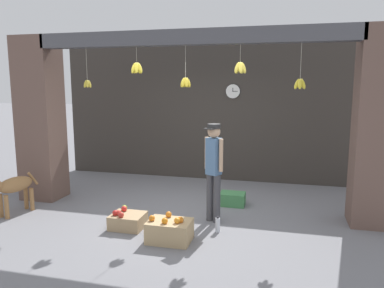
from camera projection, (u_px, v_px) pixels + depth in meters
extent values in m
plane|color=slate|center=(187.00, 215.00, 6.20)|extent=(60.00, 60.00, 0.00)
cube|color=#38332D|center=(215.00, 113.00, 8.35)|extent=(7.08, 0.12, 2.99)
cube|color=brown|center=(41.00, 119.00, 6.94)|extent=(0.70, 0.60, 2.99)
cube|color=brown|center=(379.00, 128.00, 5.56)|extent=(0.70, 0.60, 2.99)
cube|color=#4C4C51|center=(188.00, 37.00, 5.86)|extent=(5.18, 0.24, 0.24)
cylinder|color=#B2AD99|center=(87.00, 64.00, 6.30)|extent=(0.01, 0.01, 0.54)
ellipsoid|color=gold|center=(89.00, 84.00, 6.35)|extent=(0.10, 0.05, 0.15)
ellipsoid|color=gold|center=(89.00, 84.00, 6.38)|extent=(0.08, 0.09, 0.15)
ellipsoid|color=gold|center=(87.00, 84.00, 6.39)|extent=(0.08, 0.09, 0.15)
ellipsoid|color=gold|center=(86.00, 84.00, 6.37)|extent=(0.10, 0.05, 0.15)
ellipsoid|color=gold|center=(86.00, 84.00, 6.33)|extent=(0.08, 0.09, 0.15)
ellipsoid|color=gold|center=(87.00, 84.00, 6.32)|extent=(0.08, 0.09, 0.15)
cylinder|color=#B2AD99|center=(136.00, 55.00, 6.13)|extent=(0.01, 0.01, 0.26)
ellipsoid|color=yellow|center=(140.00, 68.00, 6.15)|extent=(0.13, 0.07, 0.20)
ellipsoid|color=yellow|center=(139.00, 68.00, 6.21)|extent=(0.09, 0.13, 0.20)
ellipsoid|color=yellow|center=(135.00, 68.00, 6.20)|extent=(0.12, 0.11, 0.21)
ellipsoid|color=yellow|center=(134.00, 68.00, 6.15)|extent=(0.12, 0.11, 0.21)
ellipsoid|color=yellow|center=(137.00, 68.00, 6.12)|extent=(0.09, 0.13, 0.20)
cylinder|color=#B2AD99|center=(185.00, 62.00, 5.98)|extent=(0.01, 0.01, 0.50)
ellipsoid|color=yellow|center=(188.00, 82.00, 6.02)|extent=(0.11, 0.06, 0.18)
ellipsoid|color=yellow|center=(187.00, 82.00, 6.06)|extent=(0.09, 0.11, 0.18)
ellipsoid|color=yellow|center=(185.00, 82.00, 6.07)|extent=(0.09, 0.11, 0.18)
ellipsoid|color=yellow|center=(183.00, 82.00, 6.04)|extent=(0.11, 0.06, 0.18)
ellipsoid|color=yellow|center=(184.00, 82.00, 6.00)|extent=(0.09, 0.11, 0.18)
ellipsoid|color=yellow|center=(186.00, 82.00, 5.99)|extent=(0.09, 0.11, 0.18)
cylinder|color=#B2AD99|center=(240.00, 53.00, 5.68)|extent=(0.01, 0.01, 0.27)
ellipsoid|color=yellow|center=(243.00, 68.00, 5.70)|extent=(0.13, 0.07, 0.19)
ellipsoid|color=yellow|center=(241.00, 68.00, 5.75)|extent=(0.09, 0.12, 0.20)
ellipsoid|color=yellow|center=(238.00, 68.00, 5.75)|extent=(0.12, 0.10, 0.20)
ellipsoid|color=yellow|center=(237.00, 68.00, 5.69)|extent=(0.12, 0.10, 0.20)
ellipsoid|color=yellow|center=(241.00, 68.00, 5.66)|extent=(0.09, 0.12, 0.20)
cylinder|color=#B2AD99|center=(301.00, 61.00, 5.46)|extent=(0.01, 0.01, 0.53)
ellipsoid|color=yellow|center=(303.00, 84.00, 5.51)|extent=(0.11, 0.06, 0.17)
ellipsoid|color=yellow|center=(300.00, 84.00, 5.56)|extent=(0.06, 0.11, 0.17)
ellipsoid|color=yellow|center=(297.00, 84.00, 5.53)|extent=(0.11, 0.06, 0.17)
ellipsoid|color=yellow|center=(300.00, 84.00, 5.48)|extent=(0.06, 0.11, 0.17)
ellipsoid|color=#9E7042|center=(15.00, 184.00, 6.19)|extent=(0.40, 0.67, 0.25)
cylinder|color=#9E7042|center=(7.00, 207.00, 6.00)|extent=(0.07, 0.07, 0.39)
cylinder|color=#9E7042|center=(1.00, 206.00, 6.07)|extent=(0.07, 0.07, 0.39)
cylinder|color=#9E7042|center=(32.00, 199.00, 6.41)|extent=(0.07, 0.07, 0.39)
cylinder|color=#9E7042|center=(26.00, 198.00, 6.49)|extent=(0.07, 0.07, 0.39)
cylinder|color=#9E7042|center=(33.00, 178.00, 6.49)|extent=(0.09, 0.20, 0.26)
cylinder|color=#424247|center=(217.00, 199.00, 5.82)|extent=(0.11, 0.11, 0.76)
cylinder|color=#424247|center=(210.00, 197.00, 5.91)|extent=(0.11, 0.11, 0.76)
cube|color=#4C7099|center=(214.00, 156.00, 5.76)|extent=(0.26, 0.24, 0.57)
cylinder|color=tan|center=(221.00, 155.00, 5.66)|extent=(0.06, 0.06, 0.50)
cylinder|color=tan|center=(207.00, 153.00, 5.84)|extent=(0.06, 0.06, 0.50)
sphere|color=tan|center=(214.00, 132.00, 5.70)|extent=(0.20, 0.20, 0.20)
cylinder|color=#2D2D2D|center=(214.00, 126.00, 5.68)|extent=(0.20, 0.20, 0.07)
cube|color=#2D2D2D|center=(210.00, 129.00, 5.61)|extent=(0.20, 0.17, 0.01)
cube|color=tan|center=(170.00, 231.00, 5.15)|extent=(0.59, 0.43, 0.29)
sphere|color=orange|center=(165.00, 221.00, 5.03)|extent=(0.09, 0.09, 0.09)
sphere|color=orange|center=(152.00, 218.00, 5.12)|extent=(0.09, 0.09, 0.09)
sphere|color=orange|center=(180.00, 220.00, 5.07)|extent=(0.09, 0.09, 0.09)
sphere|color=orange|center=(177.00, 221.00, 5.03)|extent=(0.09, 0.09, 0.09)
sphere|color=orange|center=(169.00, 214.00, 5.27)|extent=(0.09, 0.09, 0.09)
cube|color=tan|center=(128.00, 221.00, 5.64)|extent=(0.49, 0.43, 0.21)
sphere|color=red|center=(121.00, 215.00, 5.49)|extent=(0.09, 0.09, 0.09)
sphere|color=red|center=(119.00, 213.00, 5.57)|extent=(0.09, 0.09, 0.09)
sphere|color=#99B238|center=(124.00, 208.00, 5.80)|extent=(0.09, 0.09, 0.09)
sphere|color=red|center=(115.00, 213.00, 5.56)|extent=(0.09, 0.09, 0.09)
sphere|color=red|center=(124.00, 209.00, 5.76)|extent=(0.09, 0.09, 0.09)
sphere|color=red|center=(124.00, 209.00, 5.75)|extent=(0.09, 0.09, 0.09)
cube|color=#42844C|center=(232.00, 199.00, 6.70)|extent=(0.44, 0.33, 0.22)
cylinder|color=silver|center=(218.00, 225.00, 5.47)|extent=(0.07, 0.07, 0.21)
cylinder|color=black|center=(218.00, 217.00, 5.45)|extent=(0.04, 0.04, 0.02)
cylinder|color=black|center=(233.00, 91.00, 8.11)|extent=(0.32, 0.01, 0.32)
cylinder|color=white|center=(233.00, 91.00, 8.10)|extent=(0.30, 0.02, 0.30)
cube|color=black|center=(233.00, 90.00, 8.08)|extent=(0.01, 0.01, 0.09)
cube|color=black|center=(235.00, 91.00, 8.08)|extent=(0.12, 0.01, 0.01)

